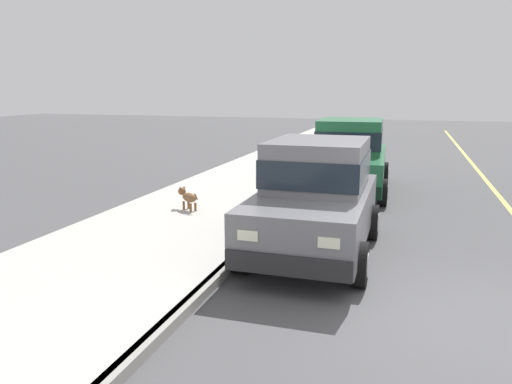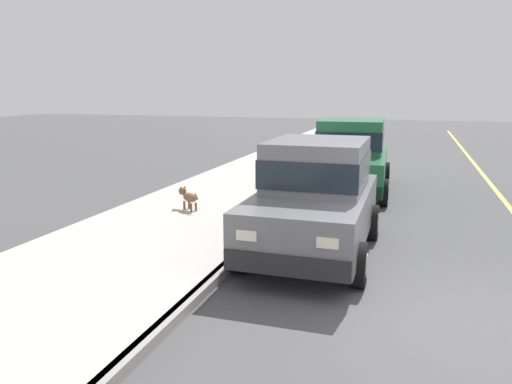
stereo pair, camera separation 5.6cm
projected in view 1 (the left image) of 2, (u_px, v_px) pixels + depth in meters
name	position (u px, v px, depth m)	size (l,w,h in m)	color
ground_plane	(460.00, 320.00, 5.80)	(80.00, 80.00, 0.00)	#4C4C4F
curb	(211.00, 284.00, 6.72)	(0.16, 64.00, 0.14)	gray
sidewalk	(98.00, 269.00, 7.24)	(3.60, 64.00, 0.14)	#B7B5AD
car_grey_hatchback	(316.00, 196.00, 8.02)	(1.96, 3.80, 1.88)	slate
car_green_sedan	(350.00, 155.00, 12.89)	(2.16, 4.66, 1.92)	#23663D
dog_brown	(188.00, 197.00, 10.49)	(0.66, 0.46, 0.49)	brown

